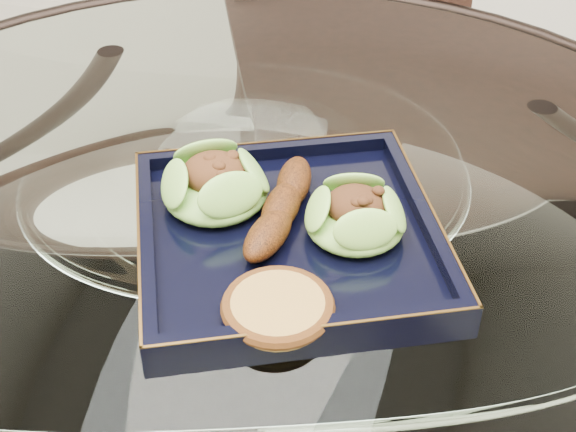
# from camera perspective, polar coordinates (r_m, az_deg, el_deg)

# --- Properties ---
(dining_table) EXTENTS (1.13, 1.13, 0.77)m
(dining_table) POSITION_cam_1_polar(r_m,az_deg,el_deg) (0.91, -2.59, -7.37)
(dining_table) COLOR white
(dining_table) RESTS_ON ground
(dining_chair) EXTENTS (0.57, 0.57, 0.99)m
(dining_chair) POSITION_cam_1_polar(r_m,az_deg,el_deg) (1.37, 5.50, 7.65)
(dining_chair) COLOR black
(dining_chair) RESTS_ON ground
(navy_plate) EXTENTS (0.36, 0.36, 0.02)m
(navy_plate) POSITION_cam_1_polar(r_m,az_deg,el_deg) (0.74, 0.00, -1.84)
(navy_plate) COLOR black
(navy_plate) RESTS_ON dining_table
(lettuce_wrap_left) EXTENTS (0.12, 0.12, 0.04)m
(lettuce_wrap_left) POSITION_cam_1_polar(r_m,az_deg,el_deg) (0.76, -5.20, 2.06)
(lettuce_wrap_left) COLOR #4C8F29
(lettuce_wrap_left) RESTS_ON navy_plate
(lettuce_wrap_right) EXTENTS (0.10, 0.10, 0.03)m
(lettuce_wrap_right) POSITION_cam_1_polar(r_m,az_deg,el_deg) (0.72, 4.80, -0.18)
(lettuce_wrap_right) COLOR #5BA730
(lettuce_wrap_right) RESTS_ON navy_plate
(roasted_plantain) EXTENTS (0.04, 0.15, 0.03)m
(roasted_plantain) POSITION_cam_1_polar(r_m,az_deg,el_deg) (0.74, -0.46, 0.66)
(roasted_plantain) COLOR #582509
(roasted_plantain) RESTS_ON navy_plate
(crumb_patty) EXTENTS (0.09, 0.09, 0.02)m
(crumb_patty) POSITION_cam_1_polar(r_m,az_deg,el_deg) (0.65, -0.73, -6.58)
(crumb_patty) COLOR #BD8E3F
(crumb_patty) RESTS_ON navy_plate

